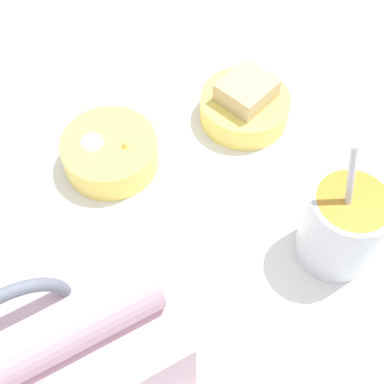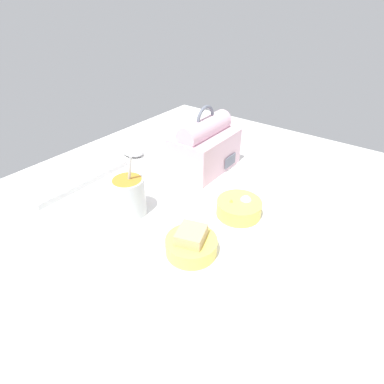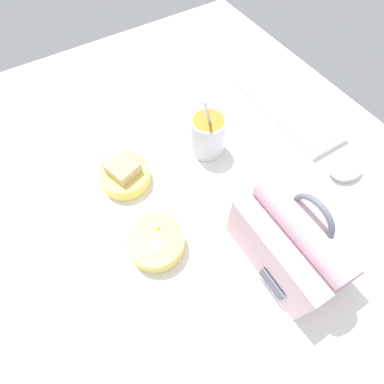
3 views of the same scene
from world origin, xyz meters
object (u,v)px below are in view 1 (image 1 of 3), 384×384
(soup_cup, at_px, (342,225))
(bento_bowl_sandwich, at_px, (245,105))
(bento_bowl_snacks, at_px, (110,152))
(lunch_bag, at_px, (45,355))

(soup_cup, distance_m, bento_bowl_sandwich, 0.22)
(bento_bowl_snacks, bearing_deg, lunch_bag, 54.91)
(lunch_bag, relative_size, bento_bowl_snacks, 1.86)
(soup_cup, bearing_deg, bento_bowl_snacks, -54.62)
(soup_cup, xyz_separation_m, bento_bowl_snacks, (0.17, -0.23, -0.03))
(bento_bowl_sandwich, xyz_separation_m, bento_bowl_snacks, (0.19, -0.02, -0.00))
(bento_bowl_sandwich, bearing_deg, lunch_bag, 30.87)
(lunch_bag, distance_m, bento_bowl_snacks, 0.27)
(soup_cup, height_order, bento_bowl_snacks, soup_cup)
(bento_bowl_sandwich, distance_m, bento_bowl_snacks, 0.19)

